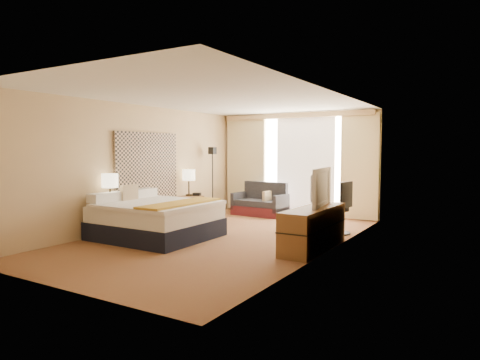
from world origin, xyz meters
The scene contains 21 objects.
floor centered at (0.00, 0.00, 0.00)m, with size 4.20×7.00×0.02m, color maroon.
ceiling centered at (0.00, 0.00, 2.60)m, with size 4.20×7.00×0.02m, color white.
wall_back centered at (0.00, 3.50, 1.30)m, with size 4.20×0.02×2.60m, color tan.
wall_front centered at (0.00, -3.50, 1.30)m, with size 4.20×0.02×2.60m, color tan.
wall_left centered at (-2.10, 0.00, 1.30)m, with size 0.02×7.00×2.60m, color tan.
wall_right centered at (2.10, 0.00, 1.30)m, with size 0.02×7.00×2.60m, color tan.
headboard centered at (-2.06, 0.20, 1.28)m, with size 0.06×1.85×1.50m, color black.
nightstand_left centered at (-1.87, -1.05, 0.28)m, with size 0.45×0.52×0.55m, color brown.
nightstand_right centered at (-1.87, 1.45, 0.28)m, with size 0.45×0.52×0.55m, color brown.
media_dresser centered at (1.83, 0.00, 0.35)m, with size 0.50×1.80×0.70m, color brown.
window centered at (0.25, 3.47, 1.32)m, with size 2.30×0.02×2.30m, color silver.
curtains centered at (0.00, 3.39, 1.41)m, with size 4.12×0.19×2.56m.
bed centered at (-1.06, -0.65, 0.36)m, with size 2.00×1.83×0.97m.
loveseat centered at (-0.70, 2.85, 0.27)m, with size 1.37×0.79×0.83m.
floor_lamp centered at (-1.81, 2.30, 1.22)m, with size 0.22×0.22×1.73m.
desk_chair centered at (1.80, 1.49, 0.46)m, with size 0.50×0.50×1.04m.
lamp_left centered at (-1.91, -0.98, 1.05)m, with size 0.31×0.31×0.65m.
lamp_right centered at (-1.91, 1.45, 1.04)m, with size 0.30×0.30×0.63m.
tissue_box centered at (-1.83, -1.07, 0.60)m, with size 0.11×0.11×0.10m, color #8EB0DB.
telephone centered at (-1.78, 1.59, 0.59)m, with size 0.18×0.14×0.07m, color black.
television centered at (1.78, 0.19, 1.02)m, with size 1.12×0.15×0.65m, color black.
Camera 1 is at (4.43, -6.66, 1.65)m, focal length 32.00 mm.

